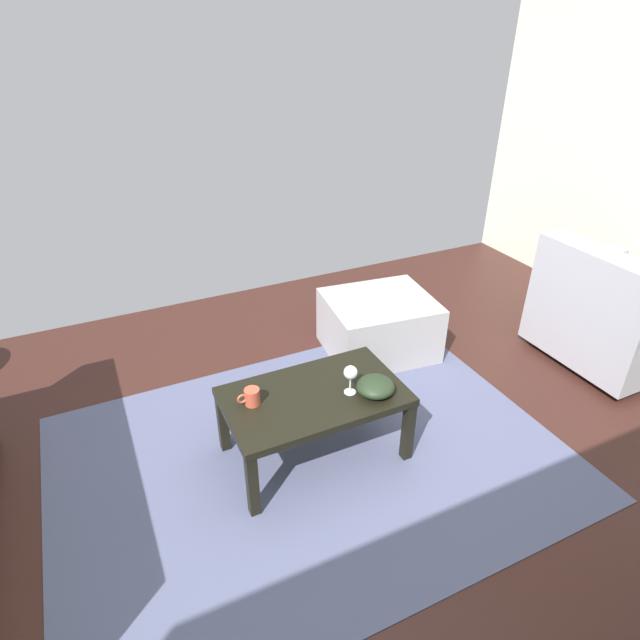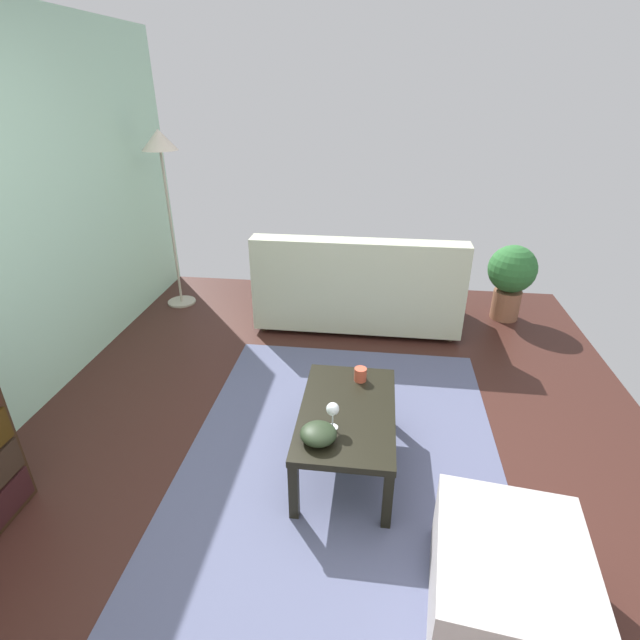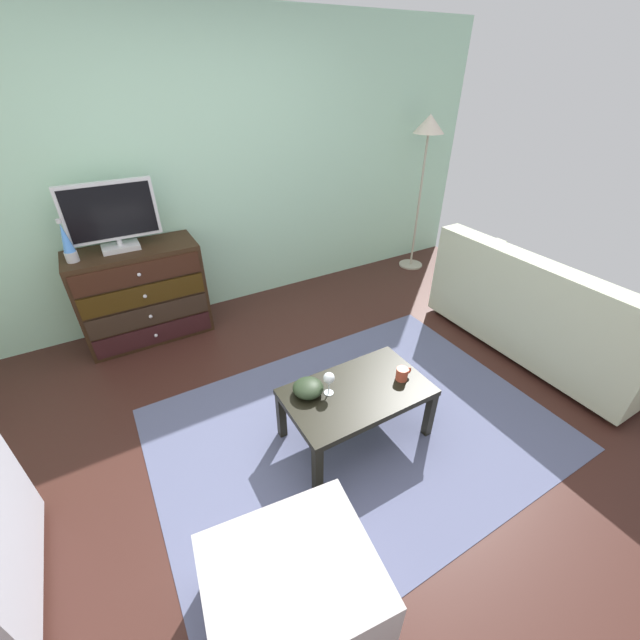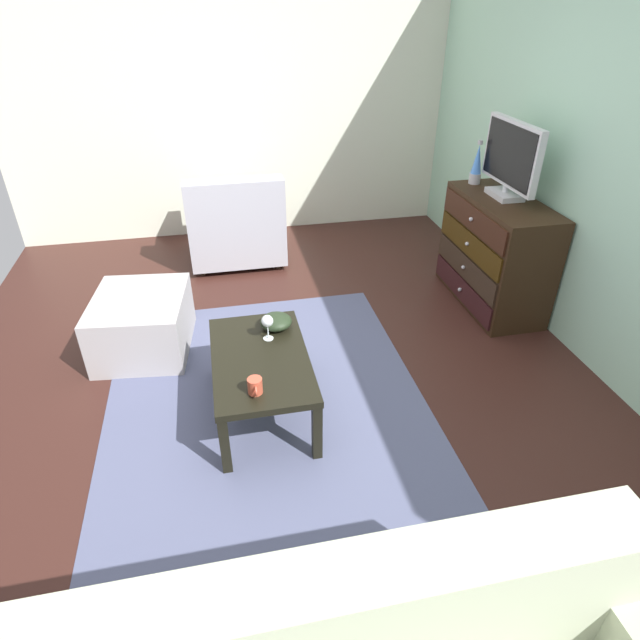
{
  "view_description": "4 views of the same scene",
  "coord_description": "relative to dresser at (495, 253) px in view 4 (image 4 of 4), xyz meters",
  "views": [
    {
      "loc": [
        1.04,
        1.69,
        2.03
      ],
      "look_at": [
        0.2,
        -0.08,
        0.91
      ],
      "focal_mm": 29.63,
      "sensor_mm": 36.0,
      "label": 1
    },
    {
      "loc": [
        -2.02,
        -0.34,
        2.05
      ],
      "look_at": [
        0.22,
        -0.06,
        0.93
      ],
      "focal_mm": 26.85,
      "sensor_mm": 36.0,
      "label": 2
    },
    {
      "loc": [
        -0.95,
        -1.69,
        2.1
      ],
      "look_at": [
        0.08,
        0.08,
        0.77
      ],
      "focal_mm": 22.2,
      "sensor_mm": 36.0,
      "label": 3
    },
    {
      "loc": [
        2.56,
        -0.38,
        2.12
      ],
      "look_at": [
        0.27,
        0.1,
        0.66
      ],
      "focal_mm": 29.49,
      "sensor_mm": 36.0,
      "label": 4
    }
  ],
  "objects": [
    {
      "name": "ground_plane",
      "position": [
        0.78,
        -1.69,
        -0.44
      ],
      "size": [
        5.96,
        4.48,
        0.05
      ],
      "primitive_type": "cube",
      "color": "#391D18"
    },
    {
      "name": "wall_accent_rear",
      "position": [
        0.78,
        0.31,
        0.84
      ],
      "size": [
        5.96,
        0.12,
        2.53
      ],
      "primitive_type": "cube",
      "color": "#A1D0B2",
      "rests_on": "ground_plane"
    },
    {
      "name": "wall_plain_left",
      "position": [
        -1.96,
        -1.69,
        0.84
      ],
      "size": [
        0.12,
        4.48,
        2.53
      ],
      "primitive_type": "cube",
      "color": "silver",
      "rests_on": "ground_plane"
    },
    {
      "name": "area_rug",
      "position": [
        0.98,
        -1.89,
        -0.42
      ],
      "size": [
        2.6,
        1.9,
        0.01
      ],
      "primitive_type": "cube",
      "color": "#515574",
      "rests_on": "ground_plane"
    },
    {
      "name": "dresser",
      "position": [
        0.0,
        0.0,
        0.0
      ],
      "size": [
        1.02,
        0.49,
        0.84
      ],
      "color": "black",
      "rests_on": "ground_plane"
    },
    {
      "name": "tv",
      "position": [
        -0.06,
        0.02,
        0.7
      ],
      "size": [
        0.68,
        0.18,
        0.54
      ],
      "color": "silver",
      "rests_on": "dresser"
    },
    {
      "name": "lava_lamp",
      "position": [
        -0.41,
        -0.04,
        0.57
      ],
      "size": [
        0.09,
        0.09,
        0.33
      ],
      "color": "#B7B7BC",
      "rests_on": "dresser"
    },
    {
      "name": "coffee_table",
      "position": [
        0.95,
        -1.91,
        -0.07
      ],
      "size": [
        0.9,
        0.53,
        0.4
      ],
      "color": "black",
      "rests_on": "ground_plane"
    },
    {
      "name": "wine_glass",
      "position": [
        0.78,
        -1.84,
        0.09
      ],
      "size": [
        0.07,
        0.07,
        0.16
      ],
      "color": "silver",
      "rests_on": "coffee_table"
    },
    {
      "name": "mug",
      "position": [
        1.25,
        -1.97,
        0.02
      ],
      "size": [
        0.11,
        0.08,
        0.08
      ],
      "color": "#BC4B35",
      "rests_on": "coffee_table"
    },
    {
      "name": "bowl_decorative",
      "position": [
        0.67,
        -1.78,
        0.02
      ],
      "size": [
        0.19,
        0.19,
        0.09
      ],
      "primitive_type": "ellipsoid",
      "color": "#222F1C",
      "rests_on": "coffee_table"
    },
    {
      "name": "armchair",
      "position": [
        -1.2,
        -1.9,
        -0.08
      ],
      "size": [
        0.8,
        0.83,
        0.82
      ],
      "color": "#332319",
      "rests_on": "ground_plane"
    },
    {
      "name": "ottoman",
      "position": [
        0.12,
        -2.64,
        -0.22
      ],
      "size": [
        0.77,
        0.68,
        0.4
      ],
      "primitive_type": "cube",
      "rotation": [
        0.0,
        0.0,
        -0.12
      ],
      "color": "#AAA3A4",
      "rests_on": "ground_plane"
    }
  ]
}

